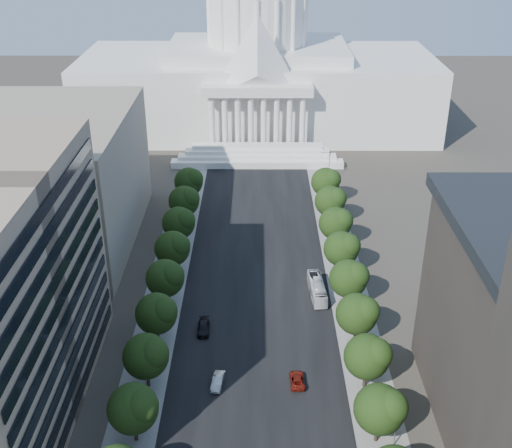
{
  "coord_description": "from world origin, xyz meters",
  "views": [
    {
      "loc": [
        0.23,
        -35.12,
        72.67
      ],
      "look_at": [
        -0.14,
        80.04,
        14.06
      ],
      "focal_mm": 45.0,
      "sensor_mm": 36.0,
      "label": 1
    }
  ],
  "objects_px": {
    "car_dark_b": "(204,328)",
    "city_bus": "(317,289)",
    "car_silver": "(218,381)",
    "car_red": "(297,380)"
  },
  "relations": [
    {
      "from": "car_silver",
      "to": "city_bus",
      "type": "xyz_separation_m",
      "value": [
        18.79,
        27.31,
        0.79
      ]
    },
    {
      "from": "car_silver",
      "to": "city_bus",
      "type": "distance_m",
      "value": 33.15
    },
    {
      "from": "car_silver",
      "to": "car_dark_b",
      "type": "xyz_separation_m",
      "value": [
        -3.5,
        14.93,
        -0.01
      ]
    },
    {
      "from": "car_silver",
      "to": "car_red",
      "type": "xyz_separation_m",
      "value": [
        13.28,
        0.47,
        -0.09
      ]
    },
    {
      "from": "car_silver",
      "to": "car_dark_b",
      "type": "distance_m",
      "value": 15.33
    },
    {
      "from": "car_dark_b",
      "to": "city_bus",
      "type": "bearing_deg",
      "value": 27.34
    },
    {
      "from": "car_red",
      "to": "car_dark_b",
      "type": "height_order",
      "value": "car_dark_b"
    },
    {
      "from": "car_red",
      "to": "car_dark_b",
      "type": "bearing_deg",
      "value": -42.66
    },
    {
      "from": "car_dark_b",
      "to": "city_bus",
      "type": "height_order",
      "value": "city_bus"
    },
    {
      "from": "car_silver",
      "to": "car_dark_b",
      "type": "relative_size",
      "value": 0.89
    }
  ]
}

